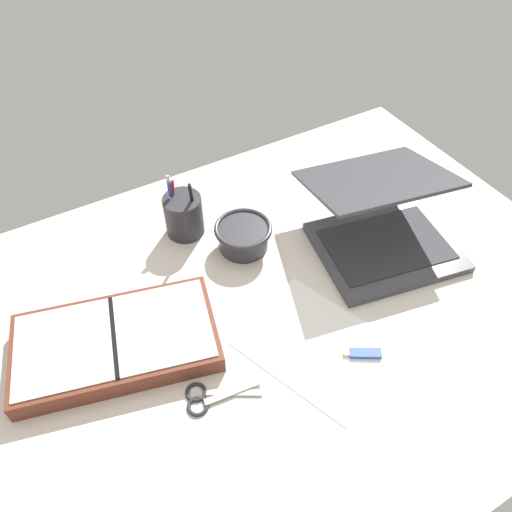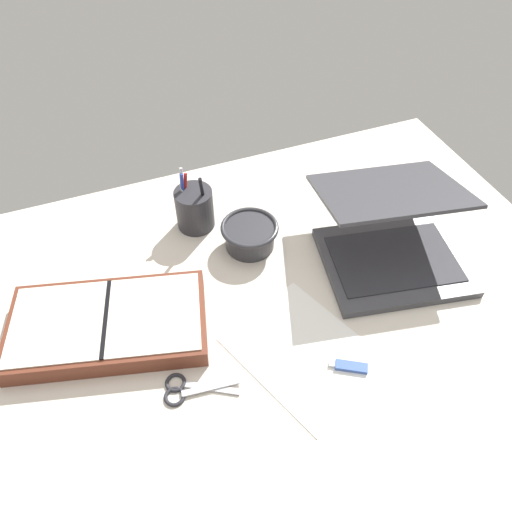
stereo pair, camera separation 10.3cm
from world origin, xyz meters
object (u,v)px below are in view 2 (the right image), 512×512
at_px(laptop, 392,237).
at_px(planner, 108,324).
at_px(bowl, 250,235).
at_px(pen_cup, 194,208).
at_px(scissors, 185,389).

bearing_deg(laptop, planner, -170.88).
distance_m(bowl, pen_cup, 0.15).
height_order(bowl, pen_cup, pen_cup).
xyz_separation_m(laptop, scissors, (-0.52, -0.16, -0.05)).
bearing_deg(scissors, bowl, 69.53).
bearing_deg(bowl, planner, -160.38).
distance_m(laptop, pen_cup, 0.45).
bearing_deg(planner, scissors, -45.44).
bearing_deg(pen_cup, bowl, -49.56).
relative_size(bowl, pen_cup, 0.85).
distance_m(laptop, scissors, 0.54).
bearing_deg(pen_cup, planner, -136.49).
distance_m(laptop, bowl, 0.31).
xyz_separation_m(pen_cup, scissors, (-0.14, -0.41, -0.05)).
relative_size(laptop, bowl, 2.96).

